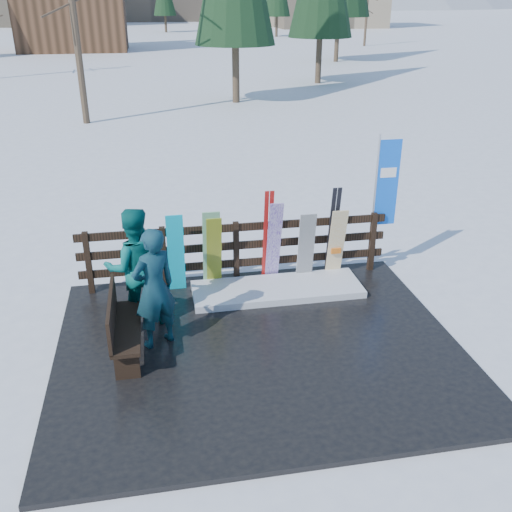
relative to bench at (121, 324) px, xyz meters
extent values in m
plane|color=white|center=(1.99, -0.13, -0.60)|extent=(700.00, 700.00, 0.00)
cube|color=black|center=(1.99, -0.13, -0.56)|extent=(6.00, 5.00, 0.08)
cube|color=black|center=(-0.61, 2.07, 0.06)|extent=(0.10, 0.10, 1.15)
cube|color=black|center=(0.69, 2.07, 0.06)|extent=(0.10, 0.10, 1.15)
cube|color=black|center=(1.99, 2.07, 0.06)|extent=(0.10, 0.10, 1.15)
cube|color=black|center=(3.29, 2.07, 0.06)|extent=(0.10, 0.10, 1.15)
cube|color=black|center=(4.59, 2.07, 0.06)|extent=(0.10, 0.10, 1.15)
cube|color=black|center=(1.99, 2.07, -0.17)|extent=(5.60, 0.05, 0.14)
cube|color=black|center=(1.99, 2.07, 0.18)|extent=(5.60, 0.05, 0.14)
cube|color=black|center=(1.99, 2.07, 0.53)|extent=(5.60, 0.05, 0.14)
cube|color=white|center=(2.63, 1.47, -0.46)|extent=(2.99, 1.00, 0.12)
cube|color=black|center=(0.07, 0.00, -0.07)|extent=(0.40, 1.50, 0.06)
cube|color=black|center=(0.07, -0.60, -0.29)|extent=(0.34, 0.06, 0.45)
cube|color=black|center=(0.07, 0.60, -0.29)|extent=(0.34, 0.06, 0.45)
cube|color=black|center=(-0.11, 0.00, 0.20)|extent=(0.05, 1.50, 0.50)
cube|color=#06C0DD|center=(0.90, 1.85, 0.22)|extent=(0.29, 0.21, 1.47)
cube|color=silver|center=(1.52, 1.85, 0.24)|extent=(0.30, 0.34, 1.51)
cube|color=#F0FF26|center=(1.57, 1.85, 0.18)|extent=(0.26, 0.33, 1.39)
cube|color=white|center=(2.64, 1.85, 0.29)|extent=(0.25, 0.43, 1.61)
cube|color=black|center=(3.24, 1.85, 0.15)|extent=(0.30, 0.21, 1.33)
cube|color=white|center=(3.81, 1.85, 0.17)|extent=(0.29, 0.30, 1.38)
cube|color=red|center=(2.50, 1.92, 0.38)|extent=(0.07, 0.29, 1.79)
cube|color=red|center=(2.59, 1.92, 0.38)|extent=(0.07, 0.29, 1.79)
cube|color=black|center=(3.70, 1.92, 0.37)|extent=(0.08, 0.28, 1.78)
cube|color=black|center=(3.79, 1.92, 0.37)|extent=(0.08, 0.28, 1.78)
cylinder|color=silver|center=(4.58, 2.12, 0.78)|extent=(0.04, 0.04, 2.60)
cube|color=blue|center=(4.80, 2.12, 1.18)|extent=(0.42, 0.02, 1.60)
imported|color=#134C4E|center=(0.51, 0.21, 0.42)|extent=(0.81, 0.72, 1.87)
imported|color=#095D59|center=(0.23, 0.93, 0.45)|extent=(1.03, 0.85, 1.93)
cube|color=brown|center=(-6.01, 54.87, 3.40)|extent=(10.00, 8.00, 8.00)
cylinder|color=#382B1E|center=(23.99, 54.87, 3.92)|extent=(0.28, 0.28, 9.02)
camera|label=1|loc=(0.63, -7.27, 4.28)|focal=40.00mm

